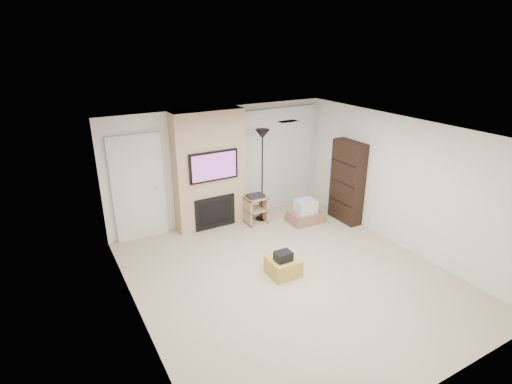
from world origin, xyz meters
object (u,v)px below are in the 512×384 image
av_stand (256,208)px  ottoman (283,266)px  floor_lamp (262,150)px  bookshelf (347,182)px  box_stack (305,213)px

av_stand → ottoman: bearing=-106.5°
floor_lamp → bookshelf: floor_lamp is taller
av_stand → box_stack: 1.11m
ottoman → box_stack: bearing=44.1°
av_stand → bookshelf: (1.80, -0.86, 0.55)m
floor_lamp → ottoman: bearing=-110.8°
floor_lamp → av_stand: size_ratio=3.11×
ottoman → box_stack: 2.21m
ottoman → box_stack: (1.58, 1.53, 0.04)m
av_stand → box_stack: av_stand is taller
floor_lamp → av_stand: floor_lamp is taller
floor_lamp → box_stack: size_ratio=2.63×
ottoman → av_stand: bearing=73.5°
ottoman → box_stack: size_ratio=0.64×
floor_lamp → bookshelf: (1.61, -0.91, -0.72)m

